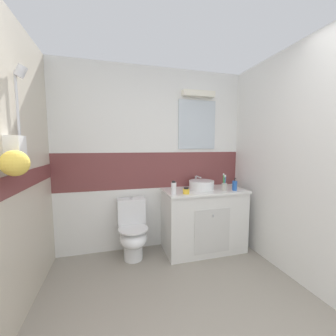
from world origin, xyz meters
TOP-DOWN VIEW (x-y plane):
  - ground_plane at (0.00, 1.20)m, footprint 3.20×3.48m
  - wall_back_tiled at (0.01, 2.45)m, footprint 3.20×0.20m
  - wall_right_plain at (1.35, 1.20)m, footprint 0.10×3.48m
  - vanity_cabinet at (0.64, 2.13)m, footprint 1.10×0.57m
  - sink_basin at (0.62, 2.16)m, footprint 0.34×0.39m
  - toilet at (-0.33, 2.15)m, footprint 0.37×0.50m
  - toothbrush_cup at (0.86, 1.97)m, footprint 0.07×0.07m
  - soap_dispenser at (1.00, 1.96)m, footprint 0.06×0.06m
  - hair_gel_jar at (0.31, 1.94)m, footprint 0.08×0.08m
  - mouthwash_bottle at (0.16, 1.96)m, footprint 0.07×0.07m

SIDE VIEW (x-z plane):
  - ground_plane at x=0.00m, z-range -0.04..0.00m
  - toilet at x=-0.33m, z-range -0.03..0.74m
  - vanity_cabinet at x=0.64m, z-range 0.00..0.85m
  - hair_gel_jar at x=0.31m, z-range 0.85..0.93m
  - toothbrush_cup at x=0.86m, z-range 0.80..1.03m
  - sink_basin at x=0.62m, z-range 0.83..0.99m
  - soap_dispenser at x=1.00m, z-range 0.83..1.00m
  - mouthwash_bottle at x=0.16m, z-range 0.85..1.01m
  - wall_right_plain at x=1.35m, z-range 0.00..2.50m
  - wall_back_tiled at x=0.01m, z-range 0.01..2.51m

